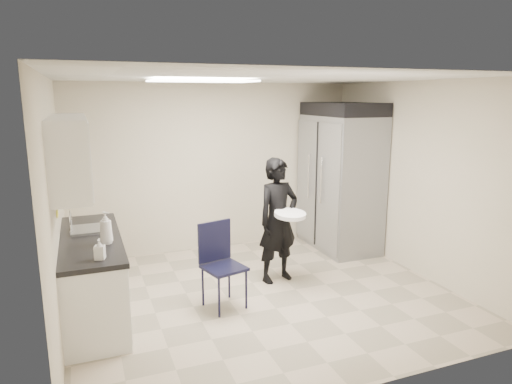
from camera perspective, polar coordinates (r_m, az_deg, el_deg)
name	(u,v)px	position (r m, az deg, el deg)	size (l,w,h in m)	color
floor	(263,295)	(5.76, 0.92, -12.73)	(4.50, 4.50, 0.00)	#B9A891
ceiling	(264,78)	(5.23, 1.02, 14.10)	(4.50, 4.50, 0.00)	silver
back_wall	(216,167)	(7.21, -5.04, 3.11)	(4.50, 4.50, 0.00)	beige
left_wall	(55,209)	(4.98, -23.82, -1.91)	(4.00, 4.00, 0.00)	beige
right_wall	(418,179)	(6.52, 19.62, 1.51)	(4.00, 4.00, 0.00)	beige
ceiling_panel	(203,81)	(5.42, -6.69, 13.63)	(1.20, 0.60, 0.02)	white
lower_counter	(93,279)	(5.42, -19.74, -10.16)	(0.60, 1.90, 0.86)	silver
countertop	(90,239)	(5.27, -20.09, -5.56)	(0.64, 1.95, 0.05)	black
sink	(91,234)	(5.51, -19.94, -4.95)	(0.42, 0.40, 0.14)	gray
faucet	(71,223)	(5.47, -22.14, -3.60)	(0.02, 0.02, 0.24)	silver
upper_cabinets	(70,153)	(5.08, -22.26, 4.51)	(0.35, 1.80, 0.75)	silver
towel_dispenser	(67,159)	(6.24, -22.59, 3.83)	(0.22, 0.30, 0.35)	black
notice_sticker_left	(57,214)	(5.09, -23.64, -2.53)	(0.00, 0.12, 0.07)	yellow
notice_sticker_right	(58,213)	(5.29, -23.52, -2.43)	(0.00, 0.12, 0.07)	yellow
commercial_fridge	(340,183)	(7.33, 10.51, 1.12)	(0.80, 1.35, 2.10)	gray
fridge_compressor	(343,109)	(7.20, 10.86, 10.14)	(0.80, 1.35, 0.20)	black
folding_chair	(224,268)	(5.28, -4.02, -9.44)	(0.43, 0.43, 0.96)	black
man_tuxedo	(278,220)	(5.94, 2.78, -3.57)	(0.60, 0.40, 1.63)	black
bucket_lid	(290,214)	(5.71, 4.29, -2.81)	(0.40, 0.40, 0.05)	silver
soap_bottle_a	(106,228)	(4.93, -18.26, -4.26)	(0.13, 0.13, 0.34)	white
soap_bottle_b	(100,249)	(4.51, -18.97, -6.75)	(0.09, 0.09, 0.20)	#B8B5C2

